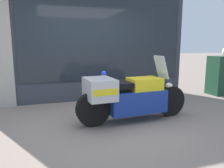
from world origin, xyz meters
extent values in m
plane|color=gray|center=(0.00, 0.00, 0.00)|extent=(60.00, 60.00, 0.00)
cube|color=#333842|center=(0.00, 2.00, 1.74)|extent=(5.54, 0.40, 3.48)
cube|color=#1E262D|center=(0.43, 1.79, 1.79)|extent=(4.38, 0.02, 2.48)
cube|color=slate|center=(0.39, 2.01, 0.28)|extent=(4.16, 0.30, 0.55)
cube|color=silver|center=(0.39, 2.15, 1.17)|extent=(4.16, 0.02, 1.27)
cube|color=beige|center=(0.39, 2.01, 1.79)|extent=(4.16, 0.30, 0.02)
cube|color=black|center=(-1.07, 2.01, 1.83)|extent=(0.18, 0.04, 0.06)
cube|color=navy|center=(-0.10, 2.01, 1.83)|extent=(0.18, 0.04, 0.06)
cube|color=#195623|center=(0.87, 2.01, 1.83)|extent=(0.18, 0.04, 0.06)
cube|color=#C68E19|center=(1.84, 2.01, 1.83)|extent=(0.18, 0.04, 0.06)
cube|color=white|center=(-1.06, 1.94, 0.69)|extent=(0.19, 0.02, 0.27)
cube|color=red|center=(-0.09, 1.94, 0.69)|extent=(0.19, 0.02, 0.27)
cube|color=yellow|center=(0.87, 1.94, 0.69)|extent=(0.19, 0.03, 0.27)
cube|color=#2D8E42|center=(1.83, 1.94, 0.69)|extent=(0.19, 0.02, 0.27)
cylinder|color=black|center=(1.33, 0.01, 0.32)|extent=(0.65, 0.18, 0.64)
cylinder|color=black|center=(-0.34, -0.09, 0.32)|extent=(0.65, 0.18, 0.64)
cube|color=navy|center=(0.54, -0.04, 0.39)|extent=(1.17, 0.56, 0.44)
cube|color=yellow|center=(0.71, -0.03, 0.71)|extent=(0.65, 0.48, 0.26)
cube|color=black|center=(0.28, -0.05, 0.73)|extent=(0.68, 0.41, 0.10)
cube|color=#B7B7BC|center=(-0.22, -0.08, 0.69)|extent=(0.53, 0.71, 0.38)
cube|color=yellow|center=(-0.22, -0.08, 0.69)|extent=(0.49, 0.71, 0.11)
cube|color=#B2BCC6|center=(1.08, 0.00, 1.04)|extent=(0.19, 0.35, 0.46)
sphere|color=white|center=(1.29, 0.01, 0.64)|extent=(0.14, 0.14, 0.14)
sphere|color=blue|center=(-0.14, -0.07, 0.97)|extent=(0.09, 0.09, 0.09)
camera|label=1|loc=(-1.19, -3.86, 1.48)|focal=35.00mm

